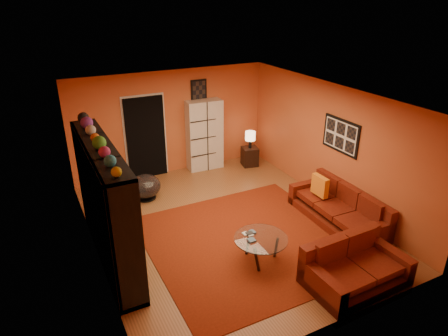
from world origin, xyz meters
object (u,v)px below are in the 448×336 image
sofa (341,208)px  bowl_chair (145,186)px  coffee_table (261,241)px  storage_cabinet (204,135)px  loveseat (352,266)px  side_table (250,156)px  entertainment_unit (106,204)px  table_lamp (250,137)px  tv (111,209)px

sofa → bowl_chair: (-3.25, 2.72, 0.02)m
coffee_table → storage_cabinet: (0.81, 4.11, 0.49)m
loveseat → side_table: 4.90m
coffee_table → side_table: bearing=62.3°
entertainment_unit → loveseat: bearing=-36.1°
entertainment_unit → table_lamp: size_ratio=6.70×
sofa → side_table: (-0.20, 3.30, -0.04)m
sofa → table_lamp: size_ratio=4.92×
storage_cabinet → side_table: 1.38m
coffee_table → sofa: bearing=10.7°
storage_cabinet → side_table: bearing=-16.9°
coffee_table → storage_cabinet: storage_cabinet is taller
sofa → loveseat: 1.87m
entertainment_unit → side_table: bearing=29.7°
coffee_table → bowl_chair: (-1.10, 3.13, -0.12)m
loveseat → side_table: loveseat is taller
bowl_chair → table_lamp: table_lamp is taller
storage_cabinet → side_table: (1.14, -0.40, -0.66)m
tv → side_table: size_ratio=1.82×
loveseat → storage_cabinet: size_ratio=0.89×
entertainment_unit → coffee_table: bearing=-30.1°
storage_cabinet → table_lamp: size_ratio=4.07×
tv → sofa: size_ratio=0.41×
loveseat → side_table: size_ratio=3.24×
entertainment_unit → table_lamp: (4.21, 2.40, -0.24)m
entertainment_unit → coffee_table: 2.69m
entertainment_unit → storage_cabinet: entertainment_unit is taller
side_table → entertainment_unit: bearing=-150.3°
tv → storage_cabinet: 4.19m
sofa → side_table: size_ratio=4.40×
tv → sofa: tv is taller
entertainment_unit → storage_cabinet: (3.07, 2.80, -0.14)m
sofa → storage_cabinet: size_ratio=1.21×
loveseat → storage_cabinet: 5.26m
sofa → coffee_table: bearing=-167.5°
tv → sofa: (4.36, -0.80, -0.70)m
loveseat → storage_cabinet: bearing=1.3°
side_table → loveseat: bearing=-100.7°
loveseat → coffee_table: (-1.04, 1.10, 0.14)m
bowl_chair → side_table: bowl_chair is taller
tv → table_lamp: 4.85m
storage_cabinet → bowl_chair: (-1.91, -0.98, -0.61)m
loveseat → coffee_table: loveseat is taller
entertainment_unit → table_lamp: 4.85m
coffee_table → table_lamp: table_lamp is taller
entertainment_unit → coffee_table: (2.26, -1.31, -0.63)m
entertainment_unit → sofa: 4.57m
sofa → loveseat: (-1.11, -1.51, -0.00)m
entertainment_unit → storage_cabinet: 4.16m
storage_cabinet → table_lamp: (1.14, -0.40, -0.10)m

